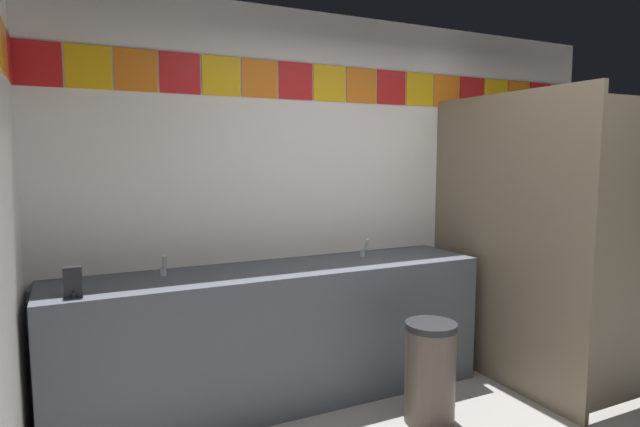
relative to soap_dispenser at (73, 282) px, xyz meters
The scene contains 8 objects.
wall_back 2.10m from the soap_dispenser, 14.76° to the left, with size 4.52×0.09×2.64m.
vanity_counter 1.33m from the soap_dispenser, ahead, with size 2.83×0.61×0.90m.
faucet_left 0.57m from the soap_dispenser, 28.64° to the left, with size 0.04×0.10×0.14m.
faucet_right 1.94m from the soap_dispenser, ahead, with size 0.04×0.10×0.14m.
soap_dispenser is the anchor object (origin of this frame).
stall_divider 2.95m from the soap_dispenser, ahead, with size 0.92×1.46×2.06m.
toilet 3.27m from the soap_dispenser, ahead, with size 0.39×0.49×0.74m.
trash_bin 2.11m from the soap_dispenser, 14.03° to the right, with size 0.31×0.31×0.62m.
Camera 1 is at (-2.01, -1.68, 1.62)m, focal length 29.31 mm.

